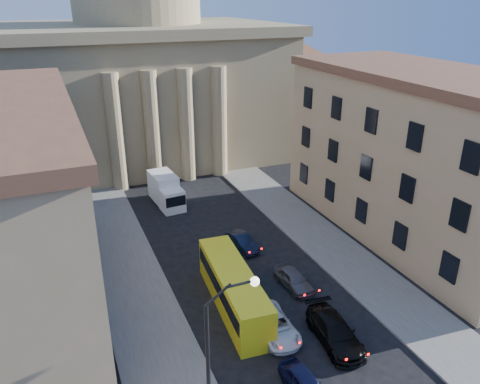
% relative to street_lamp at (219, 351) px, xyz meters
% --- Properties ---
extents(sidewalk_left, '(5.00, 60.00, 0.15)m').
position_rel_street_lamp_xyz_m(sidewalk_left, '(-1.53, 10.00, -5.21)').
color(sidewalk_left, '#5D5B55').
rests_on(sidewalk_left, ground).
extents(sidewalk_right, '(5.00, 60.00, 0.15)m').
position_rel_street_lamp_xyz_m(sidewalk_right, '(15.47, 10.00, -5.21)').
color(sidewalk_right, '#5D5B55').
rests_on(sidewalk_right, ground).
extents(church, '(68.02, 28.76, 36.60)m').
position_rel_street_lamp_xyz_m(church, '(6.97, 47.47, 6.59)').
color(church, '#877753').
rests_on(church, ground).
extents(building_right, '(11.60, 26.60, 14.70)m').
position_rel_street_lamp_xyz_m(building_right, '(23.97, 14.00, 2.14)').
color(building_right, tan).
rests_on(building_right, ground).
extents(street_lamp, '(2.62, 0.44, 8.83)m').
position_rel_street_lamp_xyz_m(street_lamp, '(0.00, 0.00, 0.00)').
color(street_lamp, black).
rests_on(street_lamp, ground).
extents(car_left_near, '(1.78, 3.87, 1.28)m').
position_rel_street_lamp_xyz_m(car_left_near, '(5.22, 0.72, -4.64)').
color(car_left_near, black).
rests_on(car_left_near, ground).
extents(car_left_mid, '(2.45, 4.94, 1.35)m').
position_rel_street_lamp_xyz_m(car_left_mid, '(5.87, 5.77, -4.61)').
color(car_left_mid, white).
rests_on(car_left_mid, ground).
extents(car_right_mid, '(2.69, 5.53, 1.55)m').
position_rel_street_lamp_xyz_m(car_right_mid, '(9.06, 3.61, -4.51)').
color(car_right_mid, black).
rests_on(car_right_mid, ground).
extents(car_right_far, '(1.87, 4.09, 1.36)m').
position_rel_street_lamp_xyz_m(car_right_far, '(9.57, 9.93, -4.61)').
color(car_right_far, '#535257').
rests_on(car_right_far, ground).
extents(car_right_distant, '(1.81, 3.99, 1.27)m').
position_rel_street_lamp_xyz_m(car_right_distant, '(8.28, 16.78, -4.65)').
color(car_right_distant, black).
rests_on(car_right_distant, ground).
extents(city_bus, '(3.13, 10.46, 2.90)m').
position_rel_street_lamp_xyz_m(city_bus, '(4.53, 9.43, -3.72)').
color(city_bus, yellow).
rests_on(city_bus, ground).
extents(box_truck, '(2.71, 5.87, 3.13)m').
position_rel_street_lamp_xyz_m(box_truck, '(4.62, 28.50, -3.80)').
color(box_truck, white).
rests_on(box_truck, ground).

